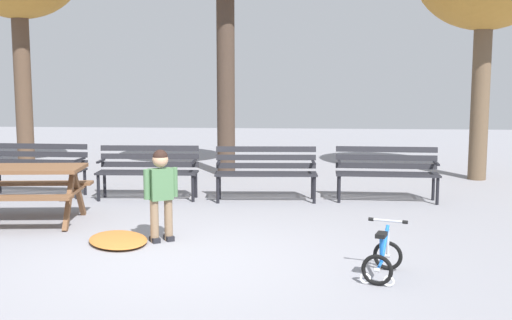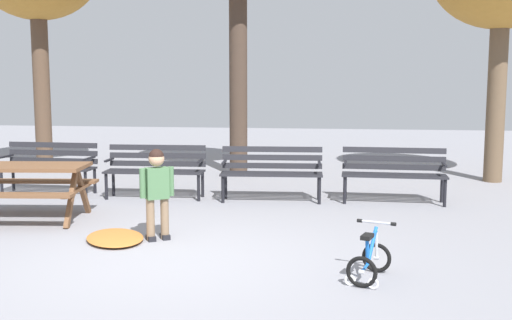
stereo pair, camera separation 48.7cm
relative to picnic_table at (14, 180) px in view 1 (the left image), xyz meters
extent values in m
plane|color=gray|center=(2.48, -1.60, -0.59)|extent=(36.00, 36.00, 0.00)
cube|color=brown|center=(0.00, 0.00, 0.15)|extent=(1.87, 0.95, 0.05)
cube|color=brown|center=(-0.06, 0.55, -0.14)|extent=(1.82, 0.43, 0.04)
cube|color=brown|center=(0.80, -0.17, -0.24)|extent=(0.12, 0.57, 0.76)
cube|color=brown|center=(0.75, 0.33, -0.24)|extent=(0.12, 0.57, 0.76)
cube|color=brown|center=(0.78, 0.08, -0.17)|extent=(0.20, 1.10, 0.04)
cube|color=#232328|center=(-0.53, 2.08, -0.15)|extent=(1.60, 0.13, 0.03)
cube|color=#232328|center=(-0.54, 1.96, -0.15)|extent=(1.60, 0.13, 0.03)
cube|color=#232328|center=(-0.54, 1.84, -0.15)|extent=(1.60, 0.13, 0.03)
cube|color=#232328|center=(-0.55, 1.72, -0.15)|extent=(1.60, 0.13, 0.03)
cube|color=#232328|center=(-0.53, 2.12, -0.05)|extent=(1.60, 0.10, 0.09)
cube|color=#232328|center=(-0.53, 2.12, 0.08)|extent=(1.60, 0.10, 0.09)
cube|color=#232328|center=(-0.53, 2.12, 0.21)|extent=(1.60, 0.10, 0.09)
cylinder|color=black|center=(0.20, 1.71, -0.37)|extent=(0.05, 0.05, 0.44)
cylinder|color=black|center=(0.22, 2.07, -0.37)|extent=(0.05, 0.05, 0.44)
cube|color=black|center=(0.21, 1.89, 0.03)|extent=(0.05, 0.40, 0.03)
cylinder|color=black|center=(-1.28, 2.13, -0.37)|extent=(0.05, 0.05, 0.44)
cube|color=#232328|center=(1.35, 1.93, -0.15)|extent=(1.60, 0.14, 0.03)
cube|color=#232328|center=(1.36, 1.81, -0.15)|extent=(1.60, 0.14, 0.03)
cube|color=#232328|center=(1.36, 1.69, -0.15)|extent=(1.60, 0.14, 0.03)
cube|color=#232328|center=(1.37, 1.57, -0.15)|extent=(1.60, 0.14, 0.03)
cube|color=#232328|center=(1.35, 1.97, -0.05)|extent=(1.60, 0.11, 0.09)
cube|color=#232328|center=(1.35, 1.97, 0.08)|extent=(1.60, 0.11, 0.09)
cube|color=#232328|center=(1.35, 1.97, 0.21)|extent=(1.60, 0.11, 0.09)
cylinder|color=black|center=(2.12, 1.62, -0.37)|extent=(0.05, 0.05, 0.44)
cylinder|color=black|center=(2.10, 1.98, -0.37)|extent=(0.05, 0.05, 0.44)
cube|color=black|center=(2.11, 1.80, 0.03)|extent=(0.06, 0.40, 0.03)
cylinder|color=black|center=(0.62, 1.56, -0.37)|extent=(0.05, 0.05, 0.44)
cylinder|color=black|center=(0.60, 1.92, -0.37)|extent=(0.05, 0.05, 0.44)
cube|color=black|center=(0.61, 1.74, 0.03)|extent=(0.06, 0.40, 0.03)
cube|color=#232328|center=(3.25, 1.93, -0.15)|extent=(1.60, 0.17, 0.03)
cube|color=#232328|center=(3.26, 1.81, -0.15)|extent=(1.60, 0.17, 0.03)
cube|color=#232328|center=(3.26, 1.69, -0.15)|extent=(1.60, 0.17, 0.03)
cube|color=#232328|center=(3.27, 1.57, -0.15)|extent=(1.60, 0.17, 0.03)
cube|color=#232328|center=(3.25, 1.97, -0.05)|extent=(1.60, 0.14, 0.09)
cube|color=#232328|center=(3.25, 1.97, 0.08)|extent=(1.60, 0.14, 0.09)
cube|color=#232328|center=(3.25, 1.97, 0.21)|extent=(1.60, 0.14, 0.09)
cylinder|color=black|center=(4.02, 1.64, -0.37)|extent=(0.05, 0.05, 0.44)
cylinder|color=black|center=(4.00, 2.00, -0.37)|extent=(0.05, 0.05, 0.44)
cube|color=black|center=(4.01, 1.82, 0.03)|extent=(0.06, 0.40, 0.03)
cylinder|color=black|center=(2.52, 1.54, -0.37)|extent=(0.05, 0.05, 0.44)
cylinder|color=black|center=(2.50, 1.90, -0.37)|extent=(0.05, 0.05, 0.44)
cube|color=black|center=(2.51, 1.72, 0.03)|extent=(0.06, 0.40, 0.03)
cube|color=#232328|center=(5.16, 2.05, -0.15)|extent=(1.60, 0.11, 0.03)
cube|color=#232328|center=(5.16, 1.93, -0.15)|extent=(1.60, 0.11, 0.03)
cube|color=#232328|center=(5.16, 1.81, -0.15)|extent=(1.60, 0.11, 0.03)
cube|color=#232328|center=(5.15, 1.69, -0.15)|extent=(1.60, 0.11, 0.03)
cube|color=#232328|center=(5.17, 2.09, -0.05)|extent=(1.60, 0.09, 0.09)
cube|color=#232328|center=(5.17, 2.09, 0.08)|extent=(1.60, 0.09, 0.09)
cube|color=#232328|center=(5.17, 2.09, 0.21)|extent=(1.60, 0.09, 0.09)
cylinder|color=black|center=(5.90, 1.69, -0.37)|extent=(0.05, 0.05, 0.44)
cylinder|color=black|center=(5.91, 2.05, -0.37)|extent=(0.05, 0.05, 0.44)
cube|color=black|center=(5.91, 1.87, 0.03)|extent=(0.05, 0.40, 0.03)
cylinder|color=black|center=(4.40, 1.73, -0.37)|extent=(0.05, 0.05, 0.44)
cylinder|color=black|center=(4.41, 2.09, -0.37)|extent=(0.05, 0.05, 0.44)
cube|color=black|center=(4.41, 1.91, 0.03)|extent=(0.05, 0.40, 0.03)
cylinder|color=#7F664C|center=(2.24, -0.74, -0.34)|extent=(0.10, 0.10, 0.51)
cube|color=black|center=(2.24, -0.74, -0.56)|extent=(0.16, 0.18, 0.06)
cylinder|color=#7F664C|center=(2.09, -0.83, -0.34)|extent=(0.10, 0.10, 0.51)
cube|color=black|center=(2.09, -0.83, -0.56)|extent=(0.16, 0.18, 0.06)
cube|color=#477047|center=(2.17, -0.79, 0.10)|extent=(0.30, 0.27, 0.37)
sphere|color=tan|center=(2.17, -0.79, 0.39)|extent=(0.19, 0.19, 0.19)
sphere|color=black|center=(2.17, -0.79, 0.42)|extent=(0.18, 0.18, 0.18)
cylinder|color=#477047|center=(2.31, -0.69, 0.11)|extent=(0.07, 0.07, 0.35)
cylinder|color=#477047|center=(2.02, -0.88, 0.11)|extent=(0.07, 0.07, 0.35)
torus|color=black|center=(4.70, -1.72, -0.44)|extent=(0.30, 0.13, 0.30)
cylinder|color=silver|center=(4.70, -1.72, -0.44)|extent=(0.06, 0.05, 0.04)
torus|color=black|center=(4.54, -2.22, -0.44)|extent=(0.30, 0.13, 0.30)
cylinder|color=silver|center=(4.54, -2.22, -0.44)|extent=(0.06, 0.05, 0.04)
torus|color=white|center=(4.44, -2.18, -0.54)|extent=(0.11, 0.06, 0.11)
torus|color=white|center=(4.65, -2.25, -0.54)|extent=(0.11, 0.06, 0.11)
cylinder|color=blue|center=(4.65, -1.90, -0.27)|extent=(0.13, 0.30, 0.32)
cylinder|color=blue|center=(4.60, -2.05, -0.29)|extent=(0.06, 0.08, 0.27)
cylinder|color=blue|center=(4.57, -2.12, -0.43)|extent=(0.09, 0.20, 0.05)
cylinder|color=silver|center=(4.70, -1.74, -0.28)|extent=(0.05, 0.08, 0.32)
cylinder|color=blue|center=(4.64, -1.91, -0.17)|extent=(0.13, 0.32, 0.05)
cube|color=black|center=(4.59, -2.07, -0.14)|extent=(0.14, 0.19, 0.04)
cylinder|color=silver|center=(4.69, -1.76, -0.07)|extent=(0.33, 0.13, 0.02)
cylinder|color=black|center=(4.53, -1.71, -0.07)|extent=(0.06, 0.05, 0.04)
cylinder|color=black|center=(4.85, -1.82, -0.07)|extent=(0.06, 0.05, 0.04)
ellipsoid|color=#B26B2D|center=(1.66, -0.88, -0.56)|extent=(1.04, 1.15, 0.07)
cylinder|color=brown|center=(-2.01, 4.76, 1.08)|extent=(0.35, 0.35, 3.35)
cylinder|color=#423328|center=(2.30, 4.39, 1.29)|extent=(0.36, 0.36, 3.77)
cylinder|color=brown|center=(7.18, 4.25, 0.92)|extent=(0.34, 0.34, 3.03)
camera|label=1|loc=(3.84, -7.96, 1.34)|focal=43.90mm
camera|label=2|loc=(4.33, -7.91, 1.34)|focal=43.90mm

